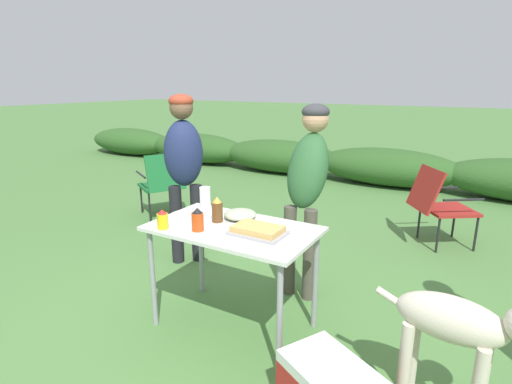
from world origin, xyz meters
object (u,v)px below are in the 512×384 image
Objects in this scene: plate_stack at (186,216)px; food_tray at (258,231)px; paper_cup_stack at (205,199)px; beer_bottle at (217,210)px; camp_chair_green_behind_table at (439,202)px; hot_sauce_bottle at (198,220)px; folding_table at (233,238)px; standing_person_in_dark_puffer at (308,177)px; standing_person_in_navy_coat at (184,161)px; mustard_bottle at (163,220)px; camp_chair_near_hedge at (162,181)px; dog at (459,332)px; mixing_bowl at (240,214)px.

food_tray is at bearing -3.66° from plate_stack.
paper_cup_stack reaches higher than food_tray.
paper_cup_stack is 0.29m from beer_bottle.
hot_sauce_bottle is at bearing -60.64° from camp_chair_green_behind_table.
standing_person_in_dark_puffer is (0.22, 0.72, 0.30)m from folding_table.
food_tray is 0.37m from beer_bottle.
mustard_bottle is at bearing -102.17° from standing_person_in_navy_coat.
hot_sauce_bottle is 2.59m from camp_chair_near_hedge.
beer_bottle is at bearing -97.75° from camp_chair_near_hedge.
dog is at bearing -6.78° from folding_table.
folding_table is at bearing 33.89° from mustard_bottle.
standing_person_in_dark_puffer reaches higher than paper_cup_stack.
food_tray is 1.97× the size of paper_cup_stack.
plate_stack is at bearing 144.61° from hot_sauce_bottle.
beer_bottle is 2.47m from camp_chair_near_hedge.
dog is at bearing -5.42° from plate_stack.
camp_chair_green_behind_table is (1.09, 2.13, -0.30)m from mixing_bowl.
beer_bottle is 0.21× the size of camp_chair_green_behind_table.
camp_chair_green_behind_table and camp_chair_near_hedge have the same top height.
hot_sauce_bottle is (0.22, -0.38, -0.01)m from paper_cup_stack.
mixing_bowl is at bearing -7.60° from paper_cup_stack.
mixing_bowl is at bearing 24.53° from plate_stack.
folding_table is 2.59m from camp_chair_near_hedge.
mixing_bowl is 1.49m from dog.
hot_sauce_bottle reaches higher than folding_table.
plate_stack is 1.71× the size of mustard_bottle.
folding_table is 0.27m from hot_sauce_bottle.
folding_table is at bearing 170.75° from food_tray.
folding_table is 2.53m from camp_chair_green_behind_table.
standing_person_in_dark_puffer is (0.01, 0.75, 0.19)m from food_tray.
standing_person_in_dark_puffer reaches higher than folding_table.
plate_stack is at bearing 176.34° from food_tray.
hot_sauce_bottle is 0.86× the size of beer_bottle.
plate_stack is 0.26m from mustard_bottle.
hot_sauce_bottle reaches higher than plate_stack.
standing_person_in_navy_coat is 2.63m from camp_chair_green_behind_table.
beer_bottle is 0.11× the size of standing_person_in_navy_coat.
plate_stack is at bearing -94.32° from standing_person_in_navy_coat.
standing_person_in_navy_coat reaches higher than mustard_bottle.
paper_cup_stack is at bearing 151.22° from folding_table.
food_tray is 0.43× the size of dog.
standing_person_in_navy_coat reaches higher than hot_sauce_bottle.
folding_table is at bearing -79.56° from standing_person_in_navy_coat.
standing_person_in_navy_coat is (-0.57, 0.67, 0.22)m from plate_stack.
standing_person_in_dark_puffer is 1.53m from dog.
plate_stack is 1.81m from dog.
dog is 2.49m from camp_chair_green_behind_table.
mustard_bottle reaches higher than dog.
folding_table is 1.38× the size of dog.
beer_bottle is at bearing -128.64° from mixing_bowl.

